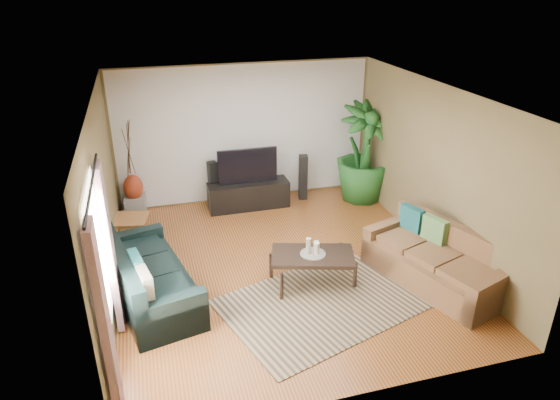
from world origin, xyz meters
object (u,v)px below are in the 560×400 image
object	(u,v)px
sofa_left	(150,272)
potted_plant	(364,153)
sofa_right	(435,257)
side_table	(132,234)
speaker_right	(303,177)
tv_stand	(249,195)
vase	(133,187)
speaker_left	(213,184)
pedestal	(136,205)
television	(247,166)
coffee_table	(312,268)

from	to	relation	value
sofa_left	potted_plant	distance (m)	4.89
sofa_right	side_table	bearing A→B (deg)	-136.14
speaker_right	side_table	size ratio (longest dim) A/B	1.59
tv_stand	vase	distance (m)	2.16
sofa_left	tv_stand	bearing A→B (deg)	-49.82
speaker_left	side_table	world-z (taller)	speaker_left
side_table	sofa_left	bearing A→B (deg)	-80.85
tv_stand	potted_plant	size ratio (longest dim) A/B	0.80
speaker_right	pedestal	xyz separation A→B (m)	(-3.28, 0.12, -0.27)
television	tv_stand	bearing A→B (deg)	-90.00
speaker_left	speaker_right	bearing A→B (deg)	-13.32
pedestal	tv_stand	bearing A→B (deg)	-6.47
tv_stand	side_table	bearing A→B (deg)	-153.84
coffee_table	pedestal	world-z (taller)	coffee_table
coffee_table	potted_plant	xyz separation A→B (m)	(1.95, 2.62, 0.73)
vase	sofa_right	bearing A→B (deg)	-40.07
sofa_right	television	distance (m)	3.92
television	speaker_left	size ratio (longest dim) A/B	1.24
potted_plant	coffee_table	bearing A→B (deg)	-126.69
television	sofa_right	bearing A→B (deg)	-58.02
sofa_left	speaker_right	size ratio (longest dim) A/B	2.33
coffee_table	speaker_right	xyz separation A→B (m)	(0.81, 2.94, 0.22)
potted_plant	sofa_left	bearing A→B (deg)	-150.86
sofa_right	speaker_right	xyz separation A→B (m)	(-0.91, 3.40, 0.03)
sofa_right	television	size ratio (longest dim) A/B	1.82
television	speaker_left	world-z (taller)	television
tv_stand	vase	xyz separation A→B (m)	(-2.13, 0.24, 0.31)
sofa_left	speaker_left	world-z (taller)	speaker_left
tv_stand	coffee_table	bearing A→B (deg)	-83.32
tv_stand	pedestal	xyz separation A→B (m)	(-2.13, 0.24, -0.07)
television	pedestal	xyz separation A→B (m)	(-2.13, 0.22, -0.66)
speaker_right	vase	world-z (taller)	speaker_right
sofa_right	vase	distance (m)	5.48
tv_stand	television	size ratio (longest dim) A/B	1.36
tv_stand	pedestal	bearing A→B (deg)	173.33
sofa_left	pedestal	bearing A→B (deg)	-8.97
side_table	pedestal	bearing A→B (deg)	87.26
sofa_left	potted_plant	bearing A→B (deg)	-73.40
vase	sofa_left	bearing A→B (deg)	-86.43
tv_stand	potted_plant	bearing A→B (deg)	-5.11
tv_stand	speaker_left	world-z (taller)	speaker_left
sofa_left	side_table	distance (m)	1.50
sofa_right	pedestal	bearing A→B (deg)	-148.89
coffee_table	vase	size ratio (longest dim) A/B	2.40
side_table	speaker_left	bearing A→B (deg)	40.60
sofa_left	speaker_right	world-z (taller)	speaker_right
coffee_table	speaker_left	distance (m)	3.22
television	vase	distance (m)	2.16
potted_plant	television	bearing A→B (deg)	174.60
sofa_left	tv_stand	world-z (taller)	sofa_left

